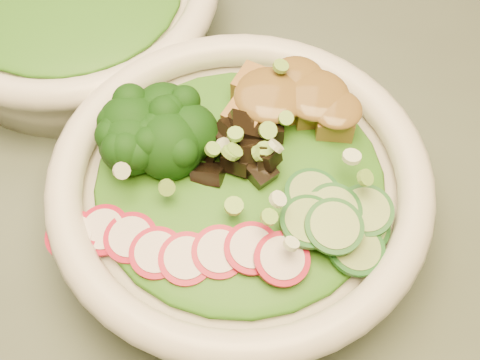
# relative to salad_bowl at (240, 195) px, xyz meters

# --- Properties ---
(salad_bowl) EXTENTS (0.26, 0.26, 0.07)m
(salad_bowl) POSITION_rel_salad_bowl_xyz_m (0.00, 0.00, 0.00)
(salad_bowl) COLOR silver
(salad_bowl) RESTS_ON dining_table
(side_bowl) EXTENTS (0.25, 0.25, 0.07)m
(side_bowl) POSITION_rel_salad_bowl_xyz_m (-0.17, 0.16, -0.00)
(side_bowl) COLOR silver
(side_bowl) RESTS_ON dining_table
(lettuce_bed) EXTENTS (0.19, 0.19, 0.02)m
(lettuce_bed) POSITION_rel_salad_bowl_xyz_m (-0.00, 0.00, 0.02)
(lettuce_bed) COLOR #2C6114
(lettuce_bed) RESTS_ON salad_bowl
(broccoli_florets) EXTENTS (0.09, 0.08, 0.04)m
(broccoli_florets) POSITION_rel_salad_bowl_xyz_m (-0.06, 0.02, 0.03)
(broccoli_florets) COLOR black
(broccoli_florets) RESTS_ON salad_bowl
(radish_slices) EXTENTS (0.11, 0.06, 0.02)m
(radish_slices) POSITION_rel_salad_bowl_xyz_m (-0.02, -0.06, 0.02)
(radish_slices) COLOR maroon
(radish_slices) RESTS_ON salad_bowl
(cucumber_slices) EXTENTS (0.08, 0.08, 0.03)m
(cucumber_slices) POSITION_rel_salad_bowl_xyz_m (0.06, -0.02, 0.03)
(cucumber_slices) COLOR #8BAF61
(cucumber_slices) RESTS_ON salad_bowl
(mushroom_heap) EXTENTS (0.08, 0.08, 0.04)m
(mushroom_heap) POSITION_rel_salad_bowl_xyz_m (0.00, 0.01, 0.03)
(mushroom_heap) COLOR black
(mushroom_heap) RESTS_ON salad_bowl
(tofu_cubes) EXTENTS (0.09, 0.07, 0.03)m
(tofu_cubes) POSITION_rel_salad_bowl_xyz_m (0.02, 0.06, 0.03)
(tofu_cubes) COLOR olive
(tofu_cubes) RESTS_ON salad_bowl
(peanut_sauce) EXTENTS (0.07, 0.05, 0.02)m
(peanut_sauce) POSITION_rel_salad_bowl_xyz_m (0.02, 0.06, 0.04)
(peanut_sauce) COLOR brown
(peanut_sauce) RESTS_ON tofu_cubes
(scallion_garnish) EXTENTS (0.18, 0.18, 0.02)m
(scallion_garnish) POSITION_rel_salad_bowl_xyz_m (0.00, 0.00, 0.04)
(scallion_garnish) COLOR #75AE3D
(scallion_garnish) RESTS_ON salad_bowl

